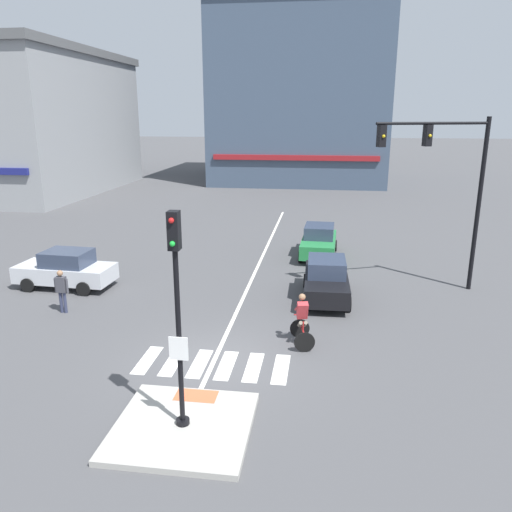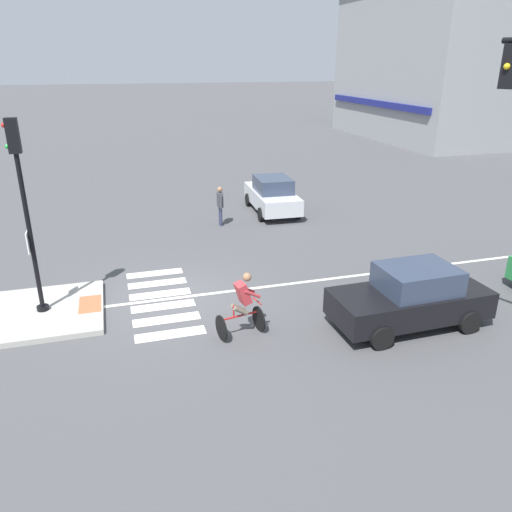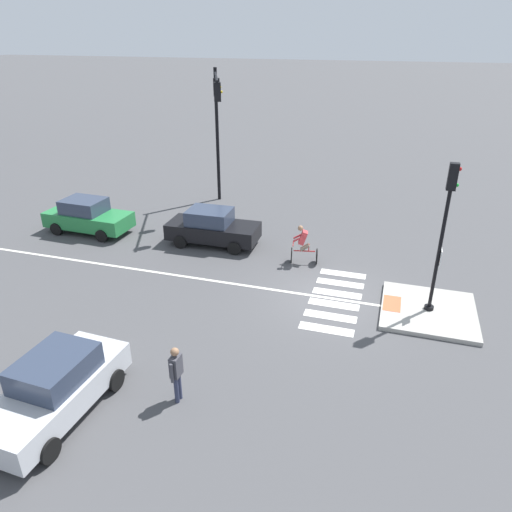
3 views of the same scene
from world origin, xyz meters
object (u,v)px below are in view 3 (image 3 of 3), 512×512
Objects in this scene: car_black_eastbound_mid at (212,227)px; car_green_eastbound_far at (88,216)px; cyclist at (303,244)px; traffic_light_mast at (217,116)px; signal_pole at (444,226)px; car_silver_cross_left at (55,387)px; pedestrian_at_curb_left at (176,370)px.

car_green_eastbound_far is at bearing 93.75° from car_black_eastbound_mid.
cyclist reaches higher than car_black_eastbound_mid.
traffic_light_mast is 8.91m from cyclist.
car_silver_cross_left is at bearing 130.34° from signal_pole.
car_black_eastbound_mid is at bearing 1.05° from car_silver_cross_left.
pedestrian_at_curb_left is at bearing -163.42° from car_black_eastbound_mid.
car_silver_cross_left is (-10.64, -6.44, 0.00)m from car_green_eastbound_far.
cyclist is 9.12m from pedestrian_at_curb_left.
car_green_eastbound_far is (-0.41, 6.24, 0.00)m from car_black_eastbound_mid.
pedestrian_at_curb_left reaches higher than car_green_eastbound_far.
car_black_eastbound_mid is at bearing 16.58° from pedestrian_at_curb_left.
traffic_light_mast reaches higher than signal_pole.
car_silver_cross_left is at bearing -174.04° from traffic_light_mast.
car_green_eastbound_far is at bearing 136.91° from traffic_light_mast.
signal_pole reaches higher than pedestrian_at_curb_left.
signal_pole reaches higher than cyclist.
traffic_light_mast is 1.72× the size of car_black_eastbound_mid.
car_black_eastbound_mid is 2.46× the size of cyclist.
pedestrian_at_curb_left is (-9.35, -9.15, 0.17)m from car_green_eastbound_far.
traffic_light_mast is 6.41m from car_black_eastbound_mid.
car_green_eastbound_far is 2.48× the size of cyclist.
pedestrian_at_curb_left is at bearing -163.28° from traffic_light_mast.
traffic_light_mast reaches higher than car_black_eastbound_mid.
car_green_eastbound_far is (-5.13, 4.80, -4.09)m from traffic_light_mast.
cyclist is at bearing -21.83° from car_silver_cross_left.
pedestrian_at_curb_left reaches higher than car_black_eastbound_mid.
car_black_eastbound_mid is 2.48× the size of pedestrian_at_curb_left.
cyclist is (-5.47, -5.77, -4.03)m from traffic_light_mast.
signal_pole is at bearing -109.50° from car_black_eastbound_mid.
car_black_eastbound_mid is 6.26m from car_green_eastbound_far.
car_green_eastbound_far and car_silver_cross_left have the same top height.
pedestrian_at_curb_left is (-6.46, 6.42, -2.24)m from signal_pole.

